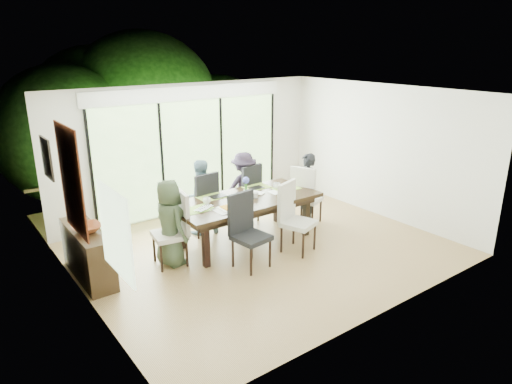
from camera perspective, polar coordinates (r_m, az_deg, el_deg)
floor at (r=8.06m, az=1.07°, el=-7.25°), size 6.00×5.00×0.01m
ceiling at (r=7.32m, az=1.19°, el=12.29°), size 6.00×5.00×0.01m
wall_back at (r=9.63m, az=-8.07°, el=5.35°), size 6.00×0.02×2.70m
wall_front at (r=5.90m, az=16.20°, el=-3.48°), size 6.00×0.02×2.70m
wall_left at (r=6.30m, az=-21.14°, el=-2.62°), size 0.02×5.00×2.70m
wall_right at (r=9.66m, az=15.47°, el=4.92°), size 0.02×5.00×2.70m
glass_doors at (r=9.63m, az=-7.92°, el=4.44°), size 4.20×0.02×2.30m
blinds_header at (r=9.40m, az=-8.23°, el=12.15°), size 4.40×0.06×0.28m
mullion_a at (r=8.84m, az=-19.87°, el=2.29°), size 0.05×0.04×2.30m
mullion_b at (r=9.31m, az=-11.66°, el=3.78°), size 0.05×0.04×2.30m
mullion_c at (r=9.96m, az=-4.35°, el=5.03°), size 0.05×0.04×2.30m
mullion_d at (r=10.75m, az=1.99°, el=6.05°), size 0.05×0.04×2.30m
side_window at (r=5.18m, az=-17.17°, el=-4.86°), size 0.02×0.90×1.00m
deck at (r=10.77m, az=-10.03°, el=-1.11°), size 6.00×1.80×0.10m
rail_top at (r=11.29m, az=-12.04°, el=2.85°), size 6.00×0.08×0.06m
foliage_left at (r=11.46m, az=-22.71°, el=6.63°), size 3.20×3.20×3.20m
foliage_mid at (r=12.65m, az=-13.86°, el=10.13°), size 4.00×4.00×4.00m
foliage_right at (r=12.84m, az=-4.79°, el=8.26°), size 2.80×2.80×2.80m
foliage_far at (r=12.98m, az=-19.14°, el=9.05°), size 3.60×3.60×3.60m
table_top at (r=8.09m, az=-1.35°, el=-1.00°), size 2.66×1.22×0.07m
table_apron at (r=8.12m, az=-1.34°, el=-1.66°), size 2.44×1.00×0.11m
table_leg_fl at (r=7.37m, az=-6.29°, el=-6.58°), size 0.10×0.10×0.77m
table_leg_fr at (r=8.56m, az=6.27°, el=-2.97°), size 0.10×0.10×0.77m
table_leg_bl at (r=8.07m, az=-9.40°, el=-4.47°), size 0.10×0.10×0.77m
table_leg_br at (r=9.17m, az=2.64°, el=-1.43°), size 0.10×0.10×0.77m
chair_left_end at (r=7.45m, az=-10.82°, el=-4.61°), size 0.59×0.59×1.22m
chair_right_end at (r=9.05m, az=6.44°, el=-0.27°), size 0.67×0.67×1.22m
chair_far_left at (r=8.61m, az=-7.06°, el=-1.27°), size 0.57×0.57×1.22m
chair_far_right at (r=9.11m, az=-1.60°, el=-0.04°), size 0.59×0.59×1.22m
chair_near_left at (r=7.23m, az=-0.59°, el=-5.01°), size 0.58×0.58×1.22m
chair_near_right at (r=7.81m, az=5.37°, el=-3.27°), size 0.65×0.65×1.22m
person_left_end at (r=7.42m, az=-10.73°, el=-3.82°), size 0.48×0.70×1.43m
person_right_end at (r=9.01m, az=6.37°, el=0.35°), size 0.51×0.72×1.43m
person_far_left at (r=8.56m, az=-7.02°, el=-0.64°), size 0.75×0.57×1.43m
person_far_right at (r=9.06m, az=-1.53°, el=0.57°), size 0.74×0.56×1.43m
placemat_left at (r=7.60m, az=-7.21°, el=-2.13°), size 0.49×0.36×0.01m
placemat_right at (r=8.63m, az=3.81°, el=0.46°), size 0.49×0.36×0.01m
placemat_far_l at (r=8.17m, az=-5.55°, el=-0.63°), size 0.49×0.36×0.01m
placemat_far_r at (r=8.69m, az=0.09°, el=0.63°), size 0.49×0.36×0.01m
placemat_paper at (r=7.56m, az=-3.44°, el=-2.15°), size 0.49×0.36×0.01m
tablet_far_l at (r=8.17m, az=-4.77°, el=-0.52°), size 0.29×0.20×0.01m
tablet_far_r at (r=8.62m, az=0.02°, el=0.55°), size 0.27×0.19×0.01m
papers at (r=8.44m, az=2.73°, el=0.07°), size 0.33×0.24×0.00m
platter_base at (r=7.55m, az=-3.44°, el=-2.03°), size 0.29×0.29×0.03m
platter_snacks at (r=7.54m, az=-3.45°, el=-1.89°), size 0.22×0.22×0.02m
vase at (r=8.13m, az=-1.27°, el=-0.17°), size 0.09×0.09×0.13m
hyacinth_stems at (r=8.08m, az=-1.27°, el=0.72°), size 0.04×0.04×0.18m
hyacinth_blooms at (r=8.05m, az=-1.28°, el=1.48°), size 0.12×0.12×0.12m
laptop at (r=7.57m, az=-6.18°, el=-2.11°), size 0.43×0.37×0.03m
cup_a at (r=7.83m, az=-6.18°, el=-1.11°), size 0.19×0.19×0.11m
cup_b at (r=8.07m, az=-0.07°, el=-0.41°), size 0.12×0.12×0.10m
cup_c at (r=8.60m, az=2.62°, el=0.76°), size 0.15×0.15×0.11m
book at (r=8.25m, az=-0.13°, el=-0.29°), size 0.27×0.30×0.02m
sideboard at (r=7.45m, az=-20.26°, el=-7.23°), size 0.40×1.42×0.80m
bowl at (r=7.19m, az=-20.41°, el=-4.27°), size 0.42×0.42×0.10m
candlestick_base at (r=7.61m, az=-21.37°, el=-3.42°), size 0.09×0.09×0.04m
candlestick_shaft at (r=7.44m, az=-21.86°, el=0.59°), size 0.02×0.02×1.11m
candlestick_pan at (r=7.30m, az=-22.36°, el=4.71°), size 0.09×0.09×0.03m
candle at (r=7.29m, az=-22.41°, el=5.12°), size 0.03×0.03×0.09m
tapestry at (r=6.57m, az=-22.12°, el=1.32°), size 0.02×1.00×1.50m
art_frame at (r=7.80m, az=-24.70°, el=3.86°), size 0.03×0.55×0.65m
art_canvas at (r=7.80m, az=-24.55°, el=3.89°), size 0.01×0.45×0.55m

